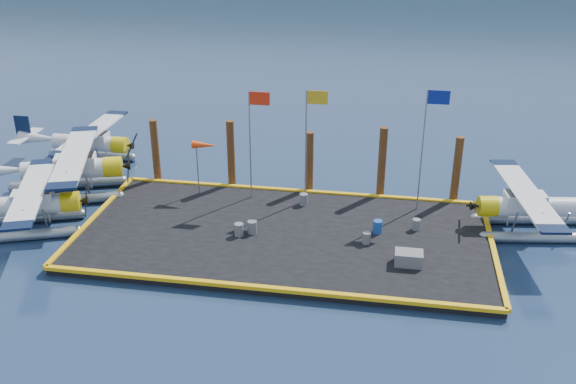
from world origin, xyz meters
name	(u,v)px	position (x,y,z in m)	size (l,w,h in m)	color
ground	(284,240)	(0.00, 0.00, 0.00)	(4000.00, 4000.00, 0.00)	#192E4C
dock	(284,236)	(0.00, 0.00, 0.20)	(20.00, 10.00, 0.40)	black
dock_bumpers	(284,231)	(0.00, 0.00, 0.49)	(20.25, 10.25, 0.18)	#E6A70D
seaplane_a	(27,208)	(-12.89, -1.21, 1.31)	(7.86, 8.34, 3.01)	gray
seaplane_b	(70,172)	(-12.74, 3.05, 1.48)	(8.87, 9.47, 3.39)	gray
seaplane_c	(88,145)	(-13.82, 7.63, 1.32)	(7.68, 8.45, 3.02)	gray
seaplane_d	(530,209)	(11.99, 2.78, 1.32)	(7.82, 8.60, 3.04)	gray
drum_0	(252,227)	(-1.54, -0.29, 0.73)	(0.46, 0.46, 0.65)	#5D5C61
drum_1	(366,238)	(4.06, -0.38, 0.69)	(0.41, 0.41, 0.58)	#5D5C61
drum_2	(416,224)	(6.42, 1.43, 0.68)	(0.40, 0.40, 0.57)	#5D5C61
drum_3	(239,230)	(-2.14, -0.63, 0.72)	(0.45, 0.45, 0.63)	#5D5C61
drum_4	(378,227)	(4.54, 0.78, 0.73)	(0.47, 0.47, 0.66)	#1A4592
drum_5	(304,199)	(0.48, 3.31, 0.72)	(0.45, 0.45, 0.63)	#5D5C61
crate	(409,258)	(6.04, -2.00, 0.71)	(1.25, 0.83, 0.63)	#5D5C61
flagpole_red	(254,129)	(-2.29, 3.80, 4.40)	(1.14, 0.08, 6.00)	gray
flagpole_yellow	(310,130)	(0.70, 3.80, 4.51)	(1.14, 0.08, 6.20)	gray
flagpole_blue	(428,133)	(6.70, 3.80, 4.69)	(1.14, 0.08, 6.50)	gray
windsock	(205,146)	(-5.03, 3.80, 3.23)	(1.40, 0.44, 3.12)	gray
piling_0	(156,153)	(-8.50, 5.40, 2.00)	(0.44, 0.44, 4.00)	#3F2112
piling_1	(231,156)	(-4.00, 5.40, 2.10)	(0.44, 0.44, 4.20)	#3F2112
piling_2	(309,164)	(0.50, 5.40, 1.90)	(0.44, 0.44, 3.80)	#3F2112
piling_3	(382,165)	(4.50, 5.40, 2.15)	(0.44, 0.44, 4.30)	#3F2112
piling_4	(456,172)	(8.50, 5.40, 2.00)	(0.44, 0.44, 4.00)	#3F2112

